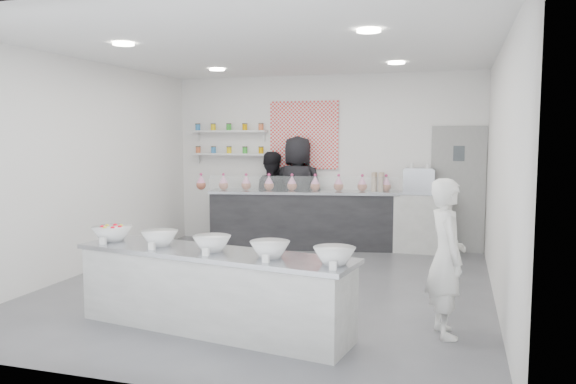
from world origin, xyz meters
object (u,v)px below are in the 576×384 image
object	(u,v)px
espresso_ledge	(410,222)
staff_left	(270,198)
woman_prep	(446,258)
staff_right	(298,191)
espresso_machine	(419,181)
prep_counter	(213,290)
back_bar	(303,219)

from	to	relation	value
espresso_ledge	staff_left	distance (m)	2.50
woman_prep	staff_right	size ratio (longest dim) A/B	0.80
espresso_machine	prep_counter	bearing A→B (deg)	-111.02
espresso_ledge	espresso_machine	world-z (taller)	espresso_machine
staff_right	staff_left	bearing A→B (deg)	1.17
staff_left	back_bar	bearing A→B (deg)	144.85
prep_counter	espresso_ledge	bearing A→B (deg)	79.60
back_bar	espresso_machine	distance (m)	2.06
espresso_machine	staff_right	bearing A→B (deg)	179.27
espresso_ledge	woman_prep	distance (m)	4.00
espresso_machine	staff_right	size ratio (longest dim) A/B	0.26
woman_prep	staff_right	xyz separation A→B (m)	(-2.62, 3.97, 0.20)
espresso_ledge	staff_right	world-z (taller)	staff_right
woman_prep	staff_right	world-z (taller)	staff_right
prep_counter	espresso_ledge	world-z (taller)	espresso_ledge
prep_counter	espresso_machine	world-z (taller)	espresso_machine
staff_right	espresso_machine	bearing A→B (deg)	-179.56
back_bar	staff_right	world-z (taller)	staff_right
prep_counter	espresso_machine	xyz separation A→B (m)	(1.71, 4.45, 0.80)
espresso_ledge	staff_left	xyz separation A→B (m)	(-2.48, 0.03, 0.33)
prep_counter	woman_prep	bearing A→B (deg)	22.06
prep_counter	back_bar	bearing A→B (deg)	101.98
espresso_machine	staff_left	world-z (taller)	staff_left
espresso_machine	back_bar	bearing A→B (deg)	-173.39
woman_prep	espresso_machine	bearing A→B (deg)	-10.41
prep_counter	staff_left	distance (m)	4.59
espresso_ledge	staff_left	world-z (taller)	staff_left
prep_counter	espresso_machine	size ratio (longest dim) A/B	5.86
espresso_machine	staff_left	xyz separation A→B (m)	(-2.62, 0.03, -0.37)
back_bar	staff_left	size ratio (longest dim) A/B	1.94
staff_left	staff_right	distance (m)	0.54
espresso_machine	woman_prep	size ratio (longest dim) A/B	0.33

